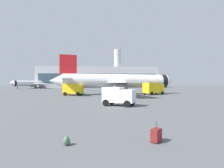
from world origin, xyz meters
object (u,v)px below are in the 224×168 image
at_px(airplane_taxiing, 34,83).
at_px(rolling_suitcase, 156,135).
at_px(service_truck, 73,89).
at_px(cargo_van, 118,95).
at_px(fuel_truck, 153,88).
at_px(airplane_at_gate, 117,81).
at_px(safety_cone_mid, 69,94).
at_px(traveller_backpack, 67,141).
at_px(safety_cone_near, 103,99).

relative_size(airplane_taxiing, rolling_suitcase, 21.21).
bearing_deg(service_truck, cargo_van, -67.52).
distance_m(fuel_truck, rolling_suitcase, 40.54).
distance_m(airplane_at_gate, safety_cone_mid, 13.86).
relative_size(rolling_suitcase, traveller_backpack, 2.29).
xyz_separation_m(airplane_taxiing, safety_cone_near, (35.67, -73.10, -2.48)).
bearing_deg(airplane_at_gate, rolling_suitcase, -93.47).
bearing_deg(safety_cone_near, service_truck, 117.38).
xyz_separation_m(airplane_at_gate, traveller_backpack, (-7.29, -41.71, -3.42)).
bearing_deg(traveller_backpack, safety_cone_mid, 98.13).
bearing_deg(airplane_taxiing, safety_cone_mid, -65.31).
relative_size(airplane_taxiing, cargo_van, 4.84).
bearing_deg(cargo_van, service_truck, 112.48).
distance_m(fuel_truck, safety_cone_mid, 22.15).
relative_size(airplane_at_gate, cargo_van, 7.39).
distance_m(airplane_at_gate, rolling_suitcase, 41.81).
bearing_deg(airplane_taxiing, safety_cone_near, -63.99).
xyz_separation_m(airplane_at_gate, fuel_truck, (9.46, -2.90, -1.88)).
relative_size(service_truck, cargo_van, 1.08).
distance_m(airplane_taxiing, traveller_backpack, 102.57).
bearing_deg(safety_cone_near, rolling_suitcase, -85.10).
height_order(service_truck, fuel_truck, fuel_truck).
distance_m(airplane_taxiing, fuel_truck, 76.61).
xyz_separation_m(airplane_at_gate, service_truck, (-11.64, -4.06, -2.05)).
bearing_deg(airplane_at_gate, cargo_van, -95.95).
bearing_deg(fuel_truck, cargo_van, -118.01).
relative_size(airplane_at_gate, service_truck, 6.86).
bearing_deg(fuel_truck, service_truck, -176.83).
bearing_deg(safety_cone_near, airplane_at_gate, 75.52).
height_order(fuel_truck, safety_cone_mid, fuel_truck).
relative_size(cargo_van, safety_cone_mid, 6.90).
height_order(cargo_van, safety_cone_near, cargo_van).
xyz_separation_m(airplane_at_gate, safety_cone_mid, (-12.56, -4.83, -3.31)).
distance_m(airplane_at_gate, cargo_van, 25.96).
relative_size(airplane_taxiing, service_truck, 4.49).
height_order(airplane_at_gate, traveller_backpack, airplane_at_gate).
height_order(airplane_taxiing, service_truck, airplane_taxiing).
xyz_separation_m(safety_cone_mid, traveller_backpack, (5.27, -36.89, -0.11)).
distance_m(rolling_suitcase, traveller_backpack, 4.77).
distance_m(airplane_at_gate, service_truck, 12.50).
height_order(fuel_truck, traveller_backpack, fuel_truck).
xyz_separation_m(airplane_at_gate, cargo_van, (-2.68, -25.72, -2.21)).
relative_size(cargo_van, rolling_suitcase, 4.38).
xyz_separation_m(airplane_taxiing, safety_cone_mid, (27.68, -60.22, -2.48)).
height_order(airplane_at_gate, rolling_suitcase, airplane_at_gate).
xyz_separation_m(airplane_at_gate, airplane_taxiing, (-40.24, 55.39, -0.83)).
bearing_deg(cargo_van, safety_cone_near, 103.29).
bearing_deg(fuel_truck, airplane_at_gate, 162.98).
bearing_deg(service_truck, safety_cone_near, -62.62).
height_order(service_truck, traveller_backpack, service_truck).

